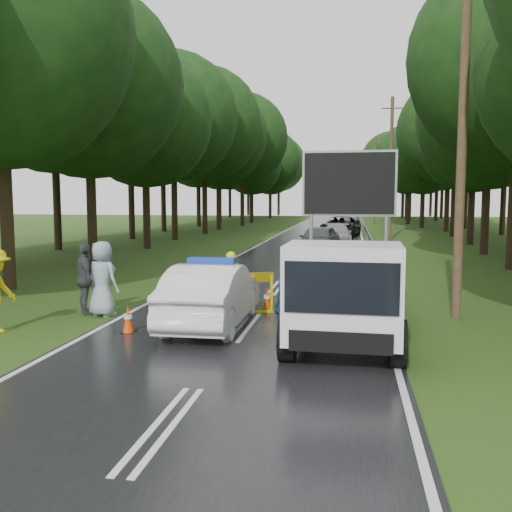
% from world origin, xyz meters
% --- Properties ---
extents(ground, '(160.00, 160.00, 0.00)m').
position_xyz_m(ground, '(0.00, 0.00, 0.00)').
color(ground, '#244313').
rests_on(ground, ground).
extents(road, '(7.00, 140.00, 0.02)m').
position_xyz_m(road, '(0.00, 30.00, 0.01)').
color(road, black).
rests_on(road, ground).
extents(guardrail, '(0.12, 60.06, 0.70)m').
position_xyz_m(guardrail, '(3.70, 29.67, 0.55)').
color(guardrail, gray).
rests_on(guardrail, ground).
extents(utility_pole_near, '(1.40, 0.24, 10.00)m').
position_xyz_m(utility_pole_near, '(5.20, 2.00, 5.06)').
color(utility_pole_near, '#422E1E').
rests_on(utility_pole_near, ground).
extents(utility_pole_mid, '(1.40, 0.24, 10.00)m').
position_xyz_m(utility_pole_mid, '(5.20, 28.00, 5.06)').
color(utility_pole_mid, '#422E1E').
rests_on(utility_pole_mid, ground).
extents(utility_pole_far, '(1.40, 0.24, 10.00)m').
position_xyz_m(utility_pole_far, '(5.20, 54.00, 5.06)').
color(utility_pole_far, '#422E1E').
rests_on(utility_pole_far, ground).
extents(police_sedan, '(1.62, 4.61, 1.67)m').
position_xyz_m(police_sedan, '(-0.80, 0.02, 0.76)').
color(police_sedan, white).
rests_on(police_sedan, ground).
extents(work_truck, '(2.45, 5.24, 4.12)m').
position_xyz_m(work_truck, '(2.38, -1.20, 1.12)').
color(work_truck, gray).
rests_on(work_truck, ground).
extents(barrier, '(2.52, 1.06, 1.12)m').
position_xyz_m(barrier, '(-0.80, 1.31, 0.84)').
color(barrier, '#D7D60B').
rests_on(barrier, ground).
extents(officer, '(0.67, 0.51, 1.64)m').
position_xyz_m(officer, '(-0.76, 2.00, 0.82)').
color(officer, '#DCF40D').
rests_on(officer, ground).
extents(civilian, '(1.08, 1.06, 1.76)m').
position_xyz_m(civilian, '(0.89, 1.95, 0.88)').
color(civilian, '#174696').
rests_on(civilian, ground).
extents(bystander_mid, '(1.06, 1.17, 1.91)m').
position_xyz_m(bystander_mid, '(-4.47, 0.87, 0.96)').
color(bystander_mid, '#3C3E43').
rests_on(bystander_mid, ground).
extents(bystander_right, '(1.13, 0.95, 1.98)m').
position_xyz_m(bystander_right, '(-3.91, 0.72, 0.99)').
color(bystander_right, '#8EA1AA').
rests_on(bystander_right, ground).
extents(queue_car_first, '(2.48, 4.87, 1.59)m').
position_xyz_m(queue_car_first, '(0.80, 17.69, 0.79)').
color(queue_car_first, '#404247').
rests_on(queue_car_first, ground).
extents(queue_car_second, '(1.97, 4.75, 1.37)m').
position_xyz_m(queue_car_second, '(1.60, 23.69, 0.69)').
color(queue_car_second, gray).
rests_on(queue_car_second, ground).
extents(queue_car_third, '(3.34, 6.01, 1.59)m').
position_xyz_m(queue_car_third, '(1.73, 32.36, 0.79)').
color(queue_car_third, black).
rests_on(queue_car_third, ground).
extents(queue_car_fourth, '(1.80, 4.17, 1.33)m').
position_xyz_m(queue_car_fourth, '(2.39, 38.36, 0.67)').
color(queue_car_fourth, '#44474D').
rests_on(queue_car_fourth, ground).
extents(cone_near_left, '(0.31, 0.31, 0.65)m').
position_xyz_m(cone_near_left, '(-2.53, -1.00, 0.31)').
color(cone_near_left, black).
rests_on(cone_near_left, ground).
extents(cone_center, '(0.32, 0.32, 0.67)m').
position_xyz_m(cone_center, '(0.27, 2.00, 0.32)').
color(cone_center, black).
rests_on(cone_center, ground).
extents(cone_far, '(0.39, 0.39, 0.82)m').
position_xyz_m(cone_far, '(0.59, 2.83, 0.40)').
color(cone_far, black).
rests_on(cone_far, ground).
extents(cone_left_mid, '(0.33, 0.33, 0.69)m').
position_xyz_m(cone_left_mid, '(-2.81, 3.00, 0.34)').
color(cone_left_mid, black).
rests_on(cone_left_mid, ground).
extents(cone_right, '(0.32, 0.32, 0.68)m').
position_xyz_m(cone_right, '(3.50, 4.50, 0.33)').
color(cone_right, black).
rests_on(cone_right, ground).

